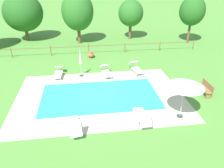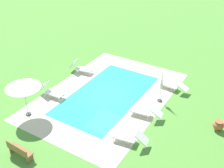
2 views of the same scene
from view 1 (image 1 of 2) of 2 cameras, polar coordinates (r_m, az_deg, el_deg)
The scene contains 18 objects.
ground_plane at distance 14.99m, azimuth -3.12°, elevation -3.12°, with size 160.00×160.00×0.00m, color #518E38.
pool_deck_paving at distance 14.99m, azimuth -3.12°, elevation -3.11°, with size 11.26×7.67×0.01m, color beige.
swimming_pool_water at distance 14.99m, azimuth -3.12°, elevation -3.11°, with size 7.89×4.29×0.01m, color #2DB7C6.
pool_coping_rim at distance 14.99m, azimuth -3.12°, elevation -3.09°, with size 8.37×4.77×0.01m.
sun_lounger_north_near_steps at distance 17.77m, azimuth -1.59°, elevation 3.35°, with size 0.85×2.09×0.79m.
sun_lounger_north_mid at distance 11.86m, azimuth -9.86°, elevation -10.50°, with size 0.88×1.89×1.02m.
sun_lounger_north_far at distance 18.12m, azimuth -13.72°, elevation 2.99°, with size 0.79×2.11×0.72m.
sun_lounger_north_end at distance 12.48m, azimuth 7.75°, elevation -8.20°, with size 0.64×1.88×0.98m.
sun_lounger_south_near_corner at distance 18.45m, azimuth 6.25°, elevation 4.16°, with size 0.88×2.05×0.85m.
patio_umbrella_open_foreground at distance 12.50m, azimuth 18.52°, elevation -0.06°, with size 2.09×2.09×2.36m.
patio_umbrella_closed_row_west at distance 17.41m, azimuth -8.25°, elevation 6.33°, with size 0.32×0.32×2.29m.
wooden_bench_lawn_side at distance 16.30m, azimuth 23.16°, elevation -0.96°, with size 0.50×1.51×0.87m.
terracotta_urn_near_fence at distance 21.55m, azimuth -5.58°, elevation 7.59°, with size 0.62×0.62×0.63m.
perimeter_fence at distance 22.51m, azimuth -6.11°, elevation 9.41°, with size 22.50×0.08×1.05m.
tree_far_west at distance 28.58m, azimuth -22.11°, elevation 16.81°, with size 4.49×4.49×5.42m.
tree_west_mid at distance 25.74m, azimuth -8.94°, elevation 18.11°, with size 3.52×3.52×5.70m.
tree_centre at distance 27.48m, azimuth 4.90°, elevation 17.85°, with size 2.95×2.95×4.66m.
tree_east_mid at distance 27.11m, azimuth 20.14°, elevation 17.39°, with size 2.81×2.81×5.23m.
Camera 1 is at (-0.96, -12.88, 7.62)m, focal length 35.16 mm.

